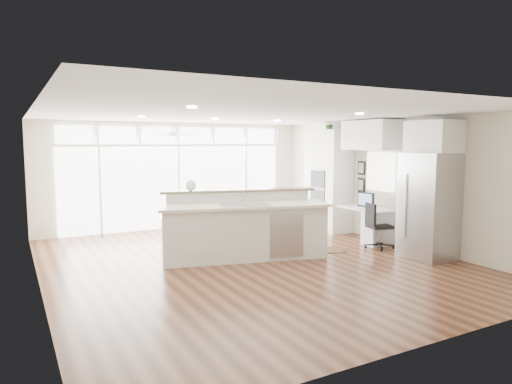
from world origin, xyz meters
TOP-DOWN VIEW (x-y plane):
  - floor at (0.00, 0.00)m, footprint 7.00×8.00m
  - ceiling at (0.00, 0.00)m, footprint 7.00×8.00m
  - wall_back at (0.00, 4.00)m, footprint 7.00×0.04m
  - wall_front at (0.00, -4.00)m, footprint 7.00×0.04m
  - wall_left at (-3.50, 0.00)m, footprint 0.04×8.00m
  - wall_right at (3.50, 0.00)m, footprint 0.04×8.00m
  - glass_wall at (0.00, 3.94)m, footprint 5.80×0.06m
  - transom_row at (0.00, 3.94)m, footprint 5.90×0.06m
  - desk_window at (3.46, 0.30)m, footprint 0.04×0.85m
  - ceiling_fan at (-0.50, 2.80)m, footprint 1.16×1.16m
  - recessed_lights at (0.00, 0.20)m, footprint 3.40×3.00m
  - oven_cabinet at (3.17, 1.80)m, footprint 0.64×1.20m
  - desk_nook at (3.13, 0.30)m, footprint 0.72×1.30m
  - upper_cabinets at (3.17, 0.30)m, footprint 0.64×1.30m
  - refrigerator at (3.11, -1.35)m, footprint 0.76×0.90m
  - fridge_cabinet at (3.17, -1.35)m, footprint 0.64×0.90m
  - framed_photos at (3.46, 0.92)m, footprint 0.06×0.22m
  - kitchen_island at (0.03, 0.29)m, footprint 3.40×1.97m
  - rug at (1.74, 0.09)m, footprint 0.97×0.84m
  - office_chair at (2.90, -0.29)m, footprint 0.59×0.56m
  - fishbowl at (-0.79, 0.92)m, footprint 0.26×0.26m
  - monitor at (3.05, 0.30)m, footprint 0.13×0.45m
  - keyboard at (2.88, 0.30)m, footprint 0.18×0.35m
  - potted_plant at (3.17, 1.80)m, footprint 0.32×0.35m

SIDE VIEW (x-z plane):
  - floor at x=0.00m, z-range -0.02..0.00m
  - rug at x=1.74m, z-range 0.00..0.01m
  - desk_nook at x=3.13m, z-range 0.00..0.76m
  - office_chair at x=2.90m, z-range 0.00..0.93m
  - kitchen_island at x=0.03m, z-range 0.00..1.27m
  - keyboard at x=2.88m, z-range 0.76..0.78m
  - monitor at x=3.05m, z-range 0.76..1.13m
  - refrigerator at x=3.11m, z-range 0.00..2.00m
  - glass_wall at x=0.00m, z-range 0.01..2.09m
  - oven_cabinet at x=3.17m, z-range 0.00..2.50m
  - wall_back at x=0.00m, z-range 0.00..2.70m
  - wall_front at x=0.00m, z-range 0.00..2.70m
  - wall_left at x=-3.50m, z-range 0.00..2.70m
  - wall_right at x=3.50m, z-range 0.00..2.70m
  - fishbowl at x=-0.79m, z-range 1.27..1.48m
  - framed_photos at x=3.46m, z-range 1.00..1.80m
  - desk_window at x=3.46m, z-range 1.12..1.98m
  - fridge_cabinet at x=3.17m, z-range 2.00..2.60m
  - upper_cabinets at x=3.17m, z-range 2.03..2.67m
  - transom_row at x=0.00m, z-range 2.18..2.58m
  - ceiling_fan at x=-0.50m, z-range 2.32..2.64m
  - potted_plant at x=3.17m, z-range 2.50..2.74m
  - recessed_lights at x=0.00m, z-range 2.67..2.69m
  - ceiling at x=0.00m, z-range 2.69..2.71m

